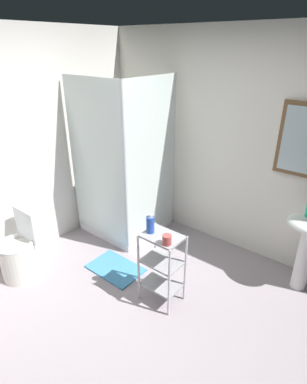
{
  "coord_description": "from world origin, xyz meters",
  "views": [
    {
      "loc": [
        1.33,
        -1.4,
        2.3
      ],
      "look_at": [
        -0.34,
        0.69,
        1.03
      ],
      "focal_mm": 29.23,
      "sensor_mm": 36.0,
      "label": 1
    }
  ],
  "objects_px": {
    "storage_cart": "(162,263)",
    "rinse_cup": "(167,240)",
    "shower_stall": "(126,200)",
    "shampoo_bottle_blue": "(150,224)",
    "bath_mat": "(115,268)",
    "toilet": "(22,250)"
  },
  "relations": [
    {
      "from": "storage_cart",
      "to": "rinse_cup",
      "type": "distance_m",
      "value": 0.37
    },
    {
      "from": "toilet",
      "to": "shampoo_bottle_blue",
      "type": "xyz_separation_m",
      "value": [
        1.27,
        0.61,
        0.51
      ]
    },
    {
      "from": "toilet",
      "to": "rinse_cup",
      "type": "relative_size",
      "value": 8.56
    },
    {
      "from": "rinse_cup",
      "to": "storage_cart",
      "type": "bearing_deg",
      "value": 143.8
    },
    {
      "from": "toilet",
      "to": "rinse_cup",
      "type": "distance_m",
      "value": 1.67
    },
    {
      "from": "storage_cart",
      "to": "rinse_cup",
      "type": "bearing_deg",
      "value": -36.2
    },
    {
      "from": "shampoo_bottle_blue",
      "to": "rinse_cup",
      "type": "distance_m",
      "value": 0.24
    },
    {
      "from": "shower_stall",
      "to": "shampoo_bottle_blue",
      "type": "xyz_separation_m",
      "value": [
        0.99,
        -0.72,
        0.36
      ]
    },
    {
      "from": "shower_stall",
      "to": "bath_mat",
      "type": "height_order",
      "value": "shower_stall"
    },
    {
      "from": "toilet",
      "to": "shampoo_bottle_blue",
      "type": "height_order",
      "value": "shampoo_bottle_blue"
    },
    {
      "from": "bath_mat",
      "to": "rinse_cup",
      "type": "bearing_deg",
      "value": -8.04
    },
    {
      "from": "shower_stall",
      "to": "rinse_cup",
      "type": "xyz_separation_m",
      "value": [
        1.22,
        -0.78,
        0.32
      ]
    },
    {
      "from": "shampoo_bottle_blue",
      "to": "bath_mat",
      "type": "height_order",
      "value": "shampoo_bottle_blue"
    },
    {
      "from": "storage_cart",
      "to": "bath_mat",
      "type": "bearing_deg",
      "value": 177.38
    },
    {
      "from": "shampoo_bottle_blue",
      "to": "rinse_cup",
      "type": "height_order",
      "value": "shampoo_bottle_blue"
    },
    {
      "from": "shower_stall",
      "to": "rinse_cup",
      "type": "bearing_deg",
      "value": -32.39
    },
    {
      "from": "shower_stall",
      "to": "storage_cart",
      "type": "distance_m",
      "value": 1.32
    },
    {
      "from": "bath_mat",
      "to": "storage_cart",
      "type": "bearing_deg",
      "value": -2.62
    },
    {
      "from": "shower_stall",
      "to": "storage_cart",
      "type": "bearing_deg",
      "value": -31.99
    },
    {
      "from": "rinse_cup",
      "to": "bath_mat",
      "type": "height_order",
      "value": "rinse_cup"
    },
    {
      "from": "toilet",
      "to": "shampoo_bottle_blue",
      "type": "distance_m",
      "value": 1.5
    },
    {
      "from": "toilet",
      "to": "bath_mat",
      "type": "height_order",
      "value": "toilet"
    }
  ]
}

